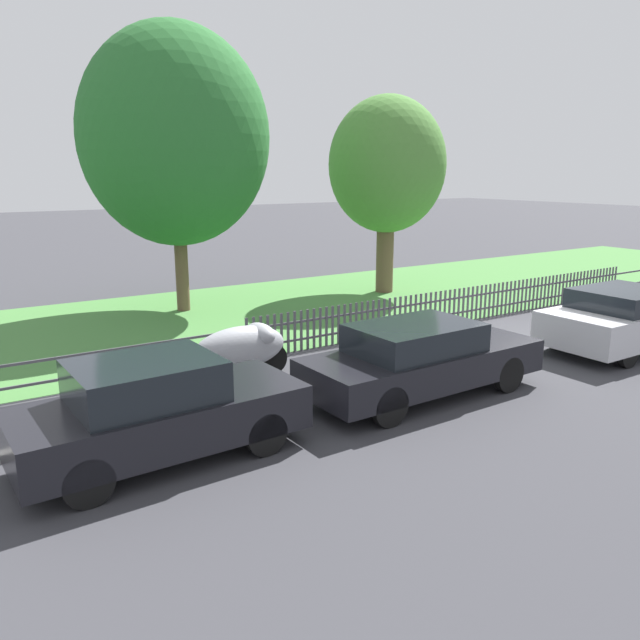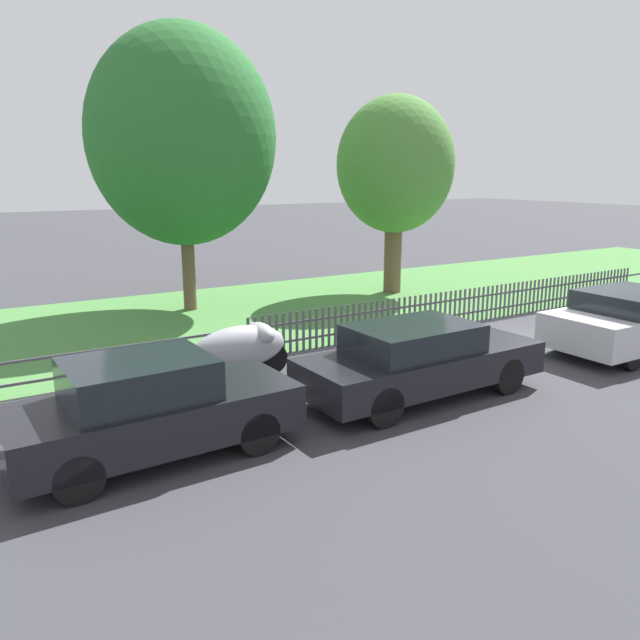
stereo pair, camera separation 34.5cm
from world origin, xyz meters
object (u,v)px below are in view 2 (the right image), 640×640
at_px(parked_car_navy_estate, 634,320).
at_px(tree_nearest_kerb, 182,137).
at_px(covered_motorcycle, 242,346).
at_px(tree_behind_motorcycle, 395,166).
at_px(parked_car_black_saloon, 419,359).
at_px(parked_car_silver_hatchback, 151,408).

height_order(parked_car_navy_estate, tree_nearest_kerb, tree_nearest_kerb).
xyz_separation_m(covered_motorcycle, tree_nearest_kerb, (1.33, 6.52, 4.17)).
relative_size(covered_motorcycle, tree_behind_motorcycle, 0.32).
relative_size(parked_car_black_saloon, tree_behind_motorcycle, 0.73).
xyz_separation_m(parked_car_silver_hatchback, parked_car_black_saloon, (4.73, -0.09, -0.03)).
bearing_deg(parked_car_silver_hatchback, parked_car_black_saloon, -2.98).
xyz_separation_m(parked_car_silver_hatchback, covered_motorcycle, (2.48, 2.43, -0.08)).
bearing_deg(covered_motorcycle, parked_car_silver_hatchback, -136.82).
bearing_deg(covered_motorcycle, parked_car_navy_estate, -19.68).
height_order(covered_motorcycle, tree_behind_motorcycle, tree_behind_motorcycle).
bearing_deg(parked_car_navy_estate, covered_motorcycle, 161.68).
bearing_deg(tree_nearest_kerb, tree_behind_motorcycle, -8.02).
bearing_deg(parked_car_navy_estate, parked_car_black_saloon, 178.02).
xyz_separation_m(parked_car_silver_hatchback, tree_nearest_kerb, (3.81, 8.95, 4.09)).
height_order(parked_car_silver_hatchback, parked_car_black_saloon, parked_car_silver_hatchback).
bearing_deg(tree_behind_motorcycle, covered_motorcycle, -144.98).
xyz_separation_m(parked_car_silver_hatchback, parked_car_navy_estate, (10.68, -0.32, -0.02)).
height_order(parked_car_navy_estate, tree_behind_motorcycle, tree_behind_motorcycle).
height_order(parked_car_silver_hatchback, covered_motorcycle, parked_car_silver_hatchback).
relative_size(parked_car_silver_hatchback, parked_car_black_saloon, 0.87).
height_order(parked_car_black_saloon, tree_nearest_kerb, tree_nearest_kerb).
relative_size(parked_car_black_saloon, tree_nearest_kerb, 0.59).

